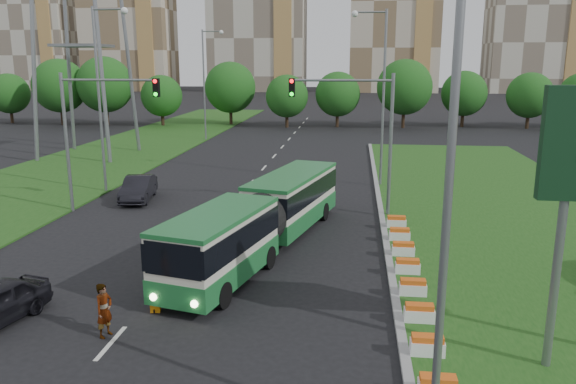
# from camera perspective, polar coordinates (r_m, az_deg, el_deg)

# --- Properties ---
(ground) EXTENTS (360.00, 360.00, 0.00)m
(ground) POSITION_cam_1_polar(r_m,az_deg,el_deg) (23.33, -4.62, -8.54)
(ground) COLOR black
(ground) RESTS_ON ground
(grass_median) EXTENTS (14.00, 60.00, 0.15)m
(grass_median) POSITION_cam_1_polar(r_m,az_deg,el_deg) (31.65, 22.32, -3.52)
(grass_median) COLOR #1D4D16
(grass_median) RESTS_ON ground
(median_kerb) EXTENTS (0.30, 60.00, 0.18)m
(median_kerb) POSITION_cam_1_polar(r_m,az_deg,el_deg) (30.50, 9.63, -3.27)
(median_kerb) COLOR gray
(median_kerb) RESTS_ON ground
(left_verge) EXTENTS (12.00, 110.00, 0.10)m
(left_verge) POSITION_cam_1_polar(r_m,az_deg,el_deg) (52.09, -18.82, 2.95)
(left_verge) COLOR #1D4D16
(left_verge) RESTS_ON ground
(lane_markings) EXTENTS (0.20, 100.00, 0.01)m
(lane_markings) POSITION_cam_1_polar(r_m,az_deg,el_deg) (42.77, -3.32, 1.48)
(lane_markings) COLOR silver
(lane_markings) RESTS_ON ground
(flower_planters) EXTENTS (1.10, 15.90, 0.60)m
(flower_planters) POSITION_cam_1_polar(r_m,az_deg,el_deg) (22.58, 12.30, -8.33)
(flower_planters) COLOR white
(flower_planters) RESTS_ON grass_median
(traffic_mast_median) EXTENTS (5.76, 0.32, 8.00)m
(traffic_mast_median) POSITION_cam_1_polar(r_m,az_deg,el_deg) (31.41, 7.50, 7.07)
(traffic_mast_median) COLOR gray
(traffic_mast_median) RESTS_ON ground
(traffic_mast_left) EXTENTS (5.76, 0.32, 8.00)m
(traffic_mast_left) POSITION_cam_1_polar(r_m,az_deg,el_deg) (33.82, -19.31, 6.87)
(traffic_mast_left) COLOR gray
(traffic_mast_left) RESTS_ON ground
(street_lamps) EXTENTS (36.00, 60.00, 12.00)m
(street_lamps) POSITION_cam_1_polar(r_m,az_deg,el_deg) (32.21, -6.59, 8.40)
(street_lamps) COLOR gray
(street_lamps) RESTS_ON ground
(tree_line) EXTENTS (120.00, 8.00, 9.00)m
(tree_line) POSITION_cam_1_polar(r_m,az_deg,el_deg) (76.56, 11.13, 9.78)
(tree_line) COLOR #144C15
(tree_line) RESTS_ON ground
(apartment_tower_west) EXTENTS (26.00, 15.00, 48.00)m
(apartment_tower_west) POSITION_cam_1_polar(r_m,az_deg,el_deg) (185.42, -15.97, 17.36)
(apartment_tower_west) COLOR beige
(apartment_tower_west) RESTS_ON ground
(apartment_tower_cwest) EXTENTS (28.00, 15.00, 52.00)m
(apartment_tower_cwest) POSITION_cam_1_polar(r_m,az_deg,el_deg) (174.62, -3.11, 18.77)
(apartment_tower_cwest) COLOR beige
(apartment_tower_cwest) RESTS_ON ground
(apartment_tower_ceast) EXTENTS (25.00, 15.00, 50.00)m
(apartment_tower_ceast) POSITION_cam_1_polar(r_m,az_deg,el_deg) (172.36, 10.83, 18.31)
(apartment_tower_ceast) COLOR beige
(apartment_tower_ceast) RESTS_ON ground
(apartment_tower_east) EXTENTS (27.00, 15.00, 47.00)m
(apartment_tower_east) POSITION_cam_1_polar(r_m,az_deg,el_deg) (179.19, 24.25, 16.75)
(apartment_tower_east) COLOR beige
(apartment_tower_east) RESTS_ON ground
(midrise_west) EXTENTS (22.00, 14.00, 36.00)m
(midrise_west) POSITION_cam_1_polar(r_m,az_deg,el_deg) (198.23, -24.16, 14.69)
(midrise_west) COLOR beige
(midrise_west) RESTS_ON ground
(articulated_bus) EXTENTS (2.43, 15.58, 2.57)m
(articulated_bus) POSITION_cam_1_polar(r_m,az_deg,el_deg) (25.97, -2.82, -2.59)
(articulated_bus) COLOR beige
(articulated_bus) RESTS_ON ground
(car_left_far) EXTENTS (2.39, 4.85, 1.53)m
(car_left_far) POSITION_cam_1_polar(r_m,az_deg,el_deg) (36.77, -14.96, 0.36)
(car_left_far) COLOR black
(car_left_far) RESTS_ON ground
(pedestrian) EXTENTS (0.61, 0.75, 1.78)m
(pedestrian) POSITION_cam_1_polar(r_m,az_deg,el_deg) (19.10, -18.17, -11.34)
(pedestrian) COLOR gray
(pedestrian) RESTS_ON ground
(shopping_trolley) EXTENTS (0.33, 0.35, 0.57)m
(shopping_trolley) POSITION_cam_1_polar(r_m,az_deg,el_deg) (20.63, -13.33, -11.00)
(shopping_trolley) COLOR orange
(shopping_trolley) RESTS_ON ground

